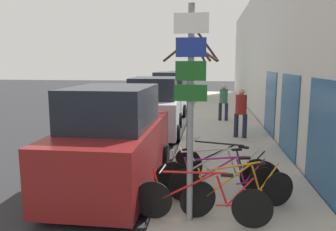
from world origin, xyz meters
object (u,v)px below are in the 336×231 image
bicycle_4 (223,168)px  bicycle_2 (224,181)px  parked_car_3 (181,88)px  parked_car_0 (115,142)px  pedestrian_far (224,100)px  street_tree (192,91)px  pedestrian_near (241,109)px  bicycle_0 (201,201)px  parked_car_2 (171,94)px  parked_car_1 (155,108)px  bicycle_3 (215,174)px  bicycle_1 (239,191)px  signpost (191,103)px

bicycle_4 → bicycle_2: bearing=-155.2°
parked_car_3 → bicycle_2: bearing=-80.5°
parked_car_0 → parked_car_3: (-0.03, 17.07, -0.03)m
parked_car_0 → pedestrian_far: parked_car_0 is taller
bicycle_4 → street_tree: size_ratio=0.58×
bicycle_2 → pedestrian_near: 5.68m
bicycle_0 → parked_car_2: size_ratio=0.49×
parked_car_0 → parked_car_1: (-0.05, 5.67, -0.01)m
bicycle_2 → street_tree: size_ratio=0.56×
bicycle_3 → bicycle_4: (0.19, 0.41, 0.01)m
parked_car_0 → bicycle_0: bearing=-42.4°
parked_car_0 → pedestrian_near: parked_car_0 is taller
parked_car_2 → street_tree: street_tree is taller
bicycle_1 → parked_car_2: size_ratio=0.44×
signpost → parked_car_1: signpost is taller
bicycle_0 → bicycle_4: bicycle_4 is taller
signpost → parked_car_0: (-1.80, 1.77, -1.11)m
bicycle_0 → parked_car_3: 19.00m
bicycle_2 → bicycle_4: bearing=-11.5°
bicycle_1 → bicycle_3: bearing=5.1°
parked_car_1 → pedestrian_far: size_ratio=2.74×
signpost → pedestrian_near: bearing=77.8°
bicycle_1 → street_tree: 4.50m
parked_car_3 → parked_car_0: bearing=-88.2°
bicycle_0 → bicycle_3: 1.30m
bicycle_3 → bicycle_4: bearing=-37.6°
parked_car_0 → pedestrian_near: 5.74m
parked_car_2 → pedestrian_far: 4.12m
bicycle_1 → signpost: bearing=94.9°
bicycle_0 → bicycle_2: size_ratio=1.06×
parked_car_1 → parked_car_2: 5.63m
parked_car_3 → parked_car_1: bearing=-88.4°
parked_car_2 → parked_car_3: 5.77m
bicycle_4 → pedestrian_far: (0.32, 8.39, 0.55)m
parked_car_2 → bicycle_2: bearing=-76.1°
bicycle_2 → parked_car_1: (-2.46, 6.51, 0.49)m
bicycle_1 → bicycle_4: 1.20m
bicycle_0 → parked_car_0: size_ratio=0.51×
bicycle_2 → parked_car_3: bearing=-3.1°
signpost → bicycle_1: bearing=28.7°
parked_car_2 → pedestrian_near: parked_car_2 is taller
bicycle_4 → street_tree: bearing=41.7°
pedestrian_near → pedestrian_far: pedestrian_near is taller
bicycle_3 → parked_car_0: (-2.24, 0.54, 0.48)m
pedestrian_far → street_tree: (-1.18, -5.45, 0.84)m
parked_car_1 → pedestrian_far: parked_car_1 is taller
bicycle_3 → bicycle_0: bearing=156.1°
bicycle_0 → pedestrian_near: 6.71m
bicycle_1 → street_tree: (-1.09, 4.12, 1.43)m
bicycle_4 → parked_car_2: 11.69m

